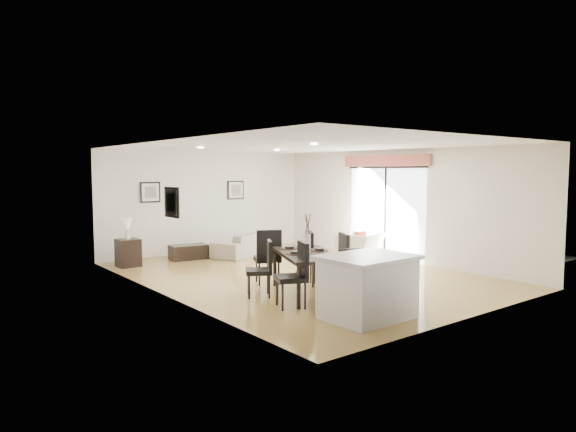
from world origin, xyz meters
TOP-DOWN VIEW (x-y plane):
  - ground at (0.00, 0.00)m, footprint 8.00×8.00m
  - wall_back at (0.00, 4.00)m, footprint 6.00×0.04m
  - wall_front at (0.00, -4.00)m, footprint 6.00×0.04m
  - wall_left at (-3.00, 0.00)m, footprint 0.04×8.00m
  - wall_right at (3.00, 0.00)m, footprint 0.04×8.00m
  - ceiling at (0.00, 0.00)m, footprint 6.00×8.00m
  - sofa at (0.51, 2.88)m, footprint 2.20×1.54m
  - armchair at (2.34, 0.53)m, footprint 1.22×1.13m
  - courtyard_plant_a at (5.46, -0.30)m, footprint 0.70×0.62m
  - courtyard_plant_b at (5.82, 1.54)m, footprint 0.42×0.42m
  - dining_table at (-1.01, -1.44)m, footprint 1.55×2.02m
  - dining_chair_wnear at (-1.65, -1.93)m, footprint 0.61×0.61m
  - dining_chair_wfar at (-1.67, -1.03)m, footprint 0.60×0.60m
  - dining_chair_enear at (-0.37, -1.85)m, footprint 0.66×0.66m
  - dining_chair_efar at (-0.36, -0.94)m, footprint 0.64×0.64m
  - dining_chair_head at (-1.00, -2.57)m, footprint 0.51×0.51m
  - dining_chair_foot at (-1.05, -0.32)m, footprint 0.64×0.64m
  - vase at (-1.01, -1.44)m, footprint 0.88×1.34m
  - coffee_table at (-0.96, 3.21)m, footprint 0.95×0.64m
  - side_table at (-2.50, 3.16)m, footprint 0.47×0.47m
  - table_lamp at (-2.50, 3.16)m, footprint 0.25×0.25m
  - cushion at (2.25, 0.44)m, footprint 0.34×0.16m
  - kitchen_island at (-1.22, -3.07)m, footprint 1.37×1.06m
  - bar_stool at (-0.29, -3.07)m, footprint 0.32×0.32m
  - framed_print_back_left at (-1.60, 3.97)m, footprint 0.52×0.04m
  - framed_print_back_right at (0.90, 3.97)m, footprint 0.52×0.04m
  - framed_print_left_wall at (-2.97, -0.20)m, footprint 0.04×0.52m
  - sliding_door at (2.96, 0.30)m, footprint 0.12×2.70m
  - courtyard at (6.16, 0.87)m, footprint 6.00×6.00m

SIDE VIEW (x-z plane):
  - ground at x=0.00m, z-range 0.00..0.00m
  - coffee_table at x=-0.96m, z-range 0.00..0.36m
  - sofa at x=0.51m, z-range 0.00..0.60m
  - side_table at x=-2.50m, z-range 0.00..0.63m
  - courtyard_plant_b at x=5.82m, z-range 0.00..0.66m
  - armchair at x=2.34m, z-range 0.00..0.67m
  - courtyard_plant_a at x=5.46m, z-range 0.00..0.70m
  - kitchen_island at x=-1.22m, z-range 0.01..0.95m
  - dining_chair_head at x=-1.00m, z-range 0.06..1.00m
  - cushion at x=2.25m, z-range 0.38..0.71m
  - dining_chair_wfar at x=-1.67m, z-range 0.06..1.04m
  - dining_chair_efar at x=-0.36m, z-range 0.06..1.09m
  - dining_chair_wnear at x=-1.65m, z-range 0.06..1.11m
  - dining_chair_foot at x=-1.05m, z-range 0.06..1.13m
  - dining_chair_enear at x=-0.37m, z-range 0.06..1.15m
  - bar_stool at x=-0.29m, z-range 0.25..0.96m
  - dining_table at x=-1.01m, z-range 0.30..1.06m
  - courtyard at x=6.16m, z-range -0.08..1.92m
  - table_lamp at x=-2.50m, z-range 0.70..1.17m
  - vase at x=-1.01m, z-range 0.69..1.37m
  - wall_back at x=0.00m, z-range 0.00..2.70m
  - wall_front at x=0.00m, z-range 0.00..2.70m
  - wall_left at x=-3.00m, z-range 0.00..2.70m
  - wall_right at x=3.00m, z-range 0.00..2.70m
  - framed_print_back_left at x=-1.60m, z-range 1.39..1.91m
  - framed_print_back_right at x=0.90m, z-range 1.39..1.91m
  - framed_print_left_wall at x=-2.97m, z-range 1.39..1.91m
  - sliding_door at x=2.96m, z-range 0.38..2.95m
  - ceiling at x=0.00m, z-range 2.69..2.71m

